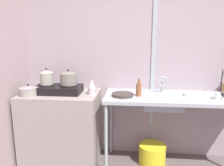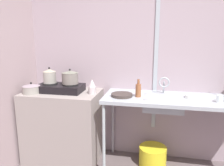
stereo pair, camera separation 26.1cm
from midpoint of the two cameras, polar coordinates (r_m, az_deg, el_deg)
wall_back at (r=2.90m, az=11.19°, el=7.36°), size 4.43×0.10×2.74m
wall_metal_strip at (r=2.83m, az=8.24°, el=10.13°), size 0.05×0.01×2.19m
counter_concrete at (r=2.96m, az=-15.50°, el=-11.12°), size 0.94×0.61×0.91m
counter_sink at (r=2.67m, az=14.49°, el=-4.64°), size 1.76×0.61×0.91m
stove at (r=2.81m, az=-16.43°, el=-1.55°), size 0.57×0.32×0.11m
pot_on_left_burner at (r=2.83m, az=-19.18°, el=1.45°), size 0.16×0.16×0.20m
pot_on_right_burner at (r=2.73m, az=-13.94°, el=1.26°), size 0.20×0.20×0.19m
pot_beside_stove at (r=2.81m, az=-23.47°, el=-1.87°), size 0.21×0.21×0.14m
percolator at (r=2.65m, az=-8.10°, el=-1.08°), size 0.09×0.09×0.18m
sink_basin at (r=2.63m, az=10.29°, el=-4.89°), size 0.45×0.33×0.15m
faucet at (r=2.73m, az=10.37°, el=0.19°), size 0.13×0.07×0.21m
frying_pan at (r=2.56m, az=-0.16°, el=-3.10°), size 0.25×0.25×0.03m
cup_by_rack at (r=2.63m, az=23.19°, el=-3.15°), size 0.06×0.06×0.08m
small_bowl_on_drainboard at (r=2.69m, az=16.88°, el=-2.86°), size 0.13×0.13×0.04m
bottle_by_sink at (r=2.55m, az=4.10°, el=-1.68°), size 0.06×0.06×0.21m
utensil_jar at (r=3.02m, az=25.05°, el=-1.13°), size 0.08×0.08×0.24m
bucket_on_floor at (r=2.97m, az=7.82°, el=-17.87°), size 0.34×0.34×0.25m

